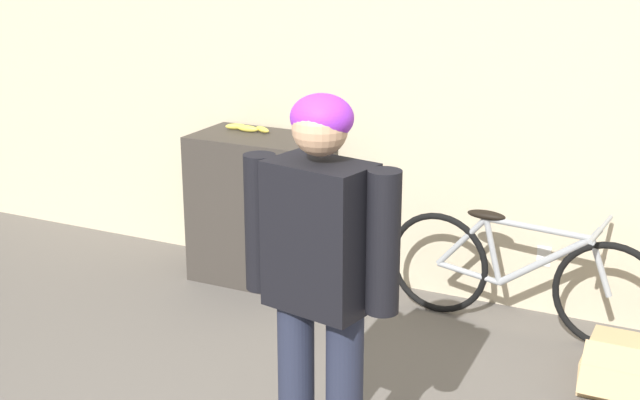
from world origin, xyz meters
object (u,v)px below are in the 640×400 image
at_px(person, 320,264).
at_px(cardboard_box, 635,368).
at_px(bicycle, 520,274).
at_px(banana, 248,128).

height_order(person, cardboard_box, person).
height_order(bicycle, banana, banana).
distance_m(bicycle, banana, 1.90).
bearing_deg(banana, person, -52.48).
xyz_separation_m(person, bicycle, (0.37, 1.75, -0.61)).
bearing_deg(bicycle, banana, -179.77).
bearing_deg(bicycle, person, -98.48).
xyz_separation_m(bicycle, cardboard_box, (0.68, -0.37, -0.24)).
height_order(person, banana, person).
bearing_deg(cardboard_box, bicycle, 151.47).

